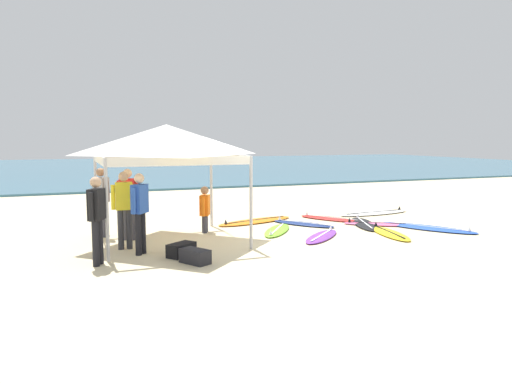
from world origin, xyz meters
name	(u,v)px	position (x,y,z in m)	size (l,w,h in m)	color
ground_plane	(272,242)	(0.00, 0.00, 0.00)	(80.00, 80.00, 0.00)	beige
sea	(121,168)	(0.00, 30.18, 0.05)	(80.00, 36.00, 0.10)	#386B84
canopy_tent	(167,140)	(-2.22, 1.03, 2.39)	(3.15, 3.15, 2.75)	#B7B7BC
surfboard_pink	(376,224)	(3.63, 0.96, 0.04)	(1.81, 1.43, 0.19)	pink
surfboard_red	(331,218)	(2.91, 2.25, 0.04)	(1.55, 2.00, 0.19)	red
surfboard_purple	(322,236)	(1.35, 0.01, 0.04)	(1.75, 1.69, 0.19)	purple
surfboard_navy	(303,224)	(1.74, 1.77, 0.04)	(1.50, 1.89, 0.19)	navy
surfboard_white	(374,213)	(4.80, 2.70, 0.04)	(2.65, 0.92, 0.19)	white
surfboard_yellow	(389,233)	(3.15, -0.26, 0.04)	(0.97, 2.12, 0.19)	yellow
surfboard_orange	(255,221)	(0.65, 2.68, 0.04)	(2.66, 1.41, 0.19)	orange
surfboard_blue	(428,228)	(4.59, -0.04, 0.04)	(1.86, 2.61, 0.19)	blue
surfboard_lime	(277,230)	(0.65, 1.14, 0.04)	(1.56, 1.89, 0.19)	#7AD12D
surfboard_black	(364,224)	(3.34, 1.12, 0.04)	(1.33, 2.21, 0.19)	black
person_grey	(101,197)	(-3.65, 2.12, 0.99)	(0.39, 0.45, 1.71)	#383842
person_blue	(140,208)	(-3.04, -0.09, 0.99)	(0.40, 0.44, 1.71)	black
person_black	(97,214)	(-3.94, -0.68, 0.99)	(0.37, 0.49, 1.71)	black
person_yellow	(124,205)	(-3.29, 0.53, 0.99)	(0.55, 0.25, 1.71)	#2D2D33
person_red	(128,199)	(-3.08, 1.50, 0.99)	(0.49, 0.37, 1.71)	#383842
person_orange	(205,207)	(-1.12, 1.75, 0.66)	(0.35, 0.50, 1.20)	#383842
gear_bag_near_tent	(195,256)	(-2.18, -1.25, 0.14)	(0.60, 0.32, 0.28)	#232328
gear_bag_by_pole	(181,250)	(-2.30, -0.60, 0.14)	(0.60, 0.32, 0.28)	black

